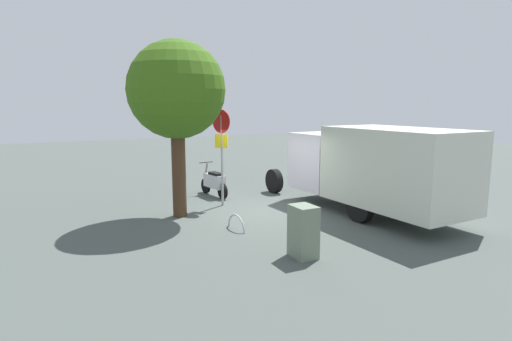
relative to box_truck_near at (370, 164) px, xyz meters
name	(u,v)px	position (x,y,z in m)	size (l,w,h in m)	color
ground_plane	(261,211)	(1.73, 2.82, -1.52)	(60.00, 60.00, 0.00)	#47504B
box_truck_near	(370,164)	(0.00, 0.00, 0.00)	(7.56, 2.41, 2.65)	black
motorcycle	(214,182)	(4.44, 3.31, -1.00)	(1.81, 0.59, 1.20)	black
stop_sign	(222,142)	(2.99, 3.61, 0.59)	(0.71, 0.33, 3.16)	#9E9EA3
street_tree	(177,91)	(2.33, 5.27, 2.17)	(2.83, 2.83, 5.14)	#47301E
utility_cabinet	(303,232)	(-2.22, 3.91, -0.94)	(0.60, 0.47, 1.15)	slate
bike_rack_hoop	(236,230)	(0.30, 4.35, -1.52)	(0.85, 0.85, 0.05)	#B7B7BC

